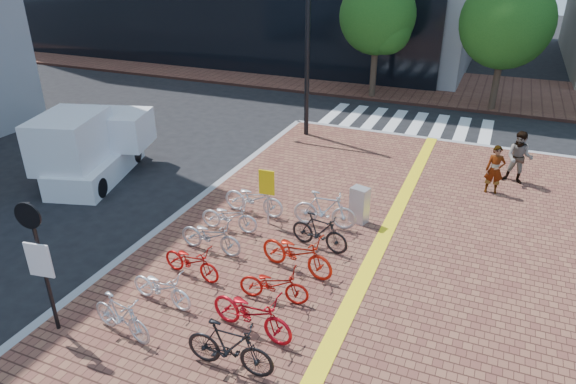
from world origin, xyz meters
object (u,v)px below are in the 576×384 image
at_px(bike_4, 229,216).
at_px(pedestrian_a, 495,170).
at_px(bike_10, 319,232).
at_px(box_truck, 92,147).
at_px(bike_2, 191,261).
at_px(bike_7, 252,312).
at_px(bike_0, 121,316).
at_px(bike_6, 230,347).
at_px(bike_9, 297,253).
at_px(bike_11, 325,210).
at_px(bike_1, 162,287).
at_px(bike_3, 211,236).
at_px(yellow_sign, 267,187).
at_px(traffic_light_pole, 273,23).
at_px(utility_box, 359,205).
at_px(bike_5, 254,198).
at_px(pedestrian_b, 519,158).
at_px(notice_sign, 38,253).
at_px(bike_8, 274,284).

bearing_deg(bike_4, pedestrian_a, -56.32).
xyz_separation_m(bike_10, box_truck, (-8.83, 1.53, 0.50)).
distance_m(bike_2, bike_7, 2.56).
height_order(bike_2, bike_10, bike_10).
xyz_separation_m(bike_0, bike_6, (2.49, 0.03, 0.06)).
bearing_deg(bike_7, bike_9, 8.54).
bearing_deg(bike_7, bike_11, 9.90).
distance_m(bike_1, bike_4, 3.47).
relative_size(bike_6, bike_10, 1.08).
relative_size(bike_0, bike_6, 0.89).
xyz_separation_m(bike_3, yellow_sign, (0.74, 1.90, 0.70)).
bearing_deg(box_truck, bike_2, -31.45).
bearing_deg(traffic_light_pole, yellow_sign, -66.99).
bearing_deg(yellow_sign, bike_9, -48.30).
height_order(bike_6, utility_box, bike_6).
height_order(bike_5, pedestrian_b, pedestrian_b).
distance_m(bike_7, notice_sign, 4.34).
xyz_separation_m(bike_7, bike_9, (0.01, 2.43, 0.01)).
relative_size(bike_2, bike_6, 0.90).
bearing_deg(utility_box, bike_3, -135.52).
bearing_deg(traffic_light_pole, bike_4, -73.96).
bearing_deg(yellow_sign, bike_0, -98.15).
xyz_separation_m(pedestrian_a, utility_box, (-3.44, -3.56, -0.26)).
height_order(bike_7, utility_box, utility_box).
xyz_separation_m(bike_2, pedestrian_a, (6.41, 7.77, 0.37)).
bearing_deg(pedestrian_b, bike_7, -105.37).
relative_size(bike_8, yellow_sign, 0.96).
distance_m(bike_1, pedestrian_a, 11.02).
xyz_separation_m(bike_2, bike_8, (2.21, -0.08, -0.00)).
bearing_deg(bike_11, bike_8, 175.03).
relative_size(bike_8, bike_11, 0.90).
bearing_deg(traffic_light_pole, bike_3, -75.29).
bearing_deg(traffic_light_pole, pedestrian_b, -10.52).
bearing_deg(bike_0, utility_box, -16.00).
relative_size(bike_7, notice_sign, 0.65).
relative_size(bike_7, bike_11, 1.08).
height_order(pedestrian_b, box_truck, box_truck).
xyz_separation_m(bike_0, bike_8, (2.39, 2.27, -0.05)).
relative_size(bike_4, bike_8, 1.03).
height_order(bike_5, notice_sign, notice_sign).
bearing_deg(bike_0, box_truck, 54.53).
height_order(bike_0, bike_5, bike_5).
height_order(bike_5, bike_10, bike_5).
height_order(bike_0, bike_10, bike_10).
distance_m(bike_0, bike_1, 1.20).
xyz_separation_m(yellow_sign, notice_sign, (-2.18, -5.80, 0.73)).
distance_m(bike_9, pedestrian_a, 7.79).
bearing_deg(bike_10, bike_0, 161.34).
relative_size(bike_2, notice_sign, 0.54).
xyz_separation_m(bike_4, notice_sign, (-1.35, -5.07, 1.46)).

